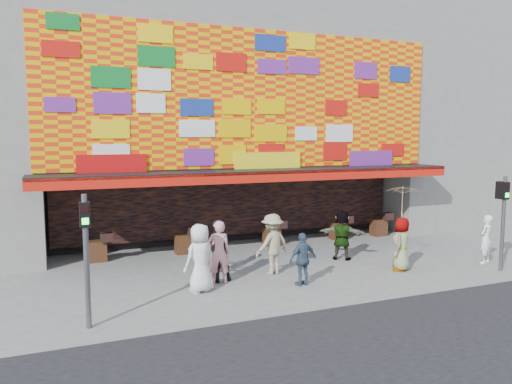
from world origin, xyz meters
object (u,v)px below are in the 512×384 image
(ped_c, at_px, (217,251))
(ped_e, at_px, (303,259))
(signal_right, at_px, (504,213))
(ped_a, at_px, (200,258))
(ped_d, at_px, (272,244))
(ped_g, at_px, (402,244))
(parasol, at_px, (403,202))
(ped_h, at_px, (486,239))
(ped_f, at_px, (342,235))
(ped_b, at_px, (219,252))
(ped_i, at_px, (217,246))
(signal_left, at_px, (86,246))

(ped_c, height_order, ped_e, ped_c)
(signal_right, bearing_deg, ped_e, 171.18)
(ped_a, xyz_separation_m, ped_e, (2.86, -0.54, -0.18))
(ped_a, distance_m, ped_d, 2.71)
(signal_right, distance_m, ped_e, 6.69)
(ped_e, distance_m, ped_g, 3.64)
(ped_d, height_order, parasol, parasol)
(parasol, bearing_deg, ped_d, 163.14)
(ped_e, height_order, ped_h, ped_h)
(ped_a, xyz_separation_m, ped_f, (5.50, 1.60, -0.08))
(ped_d, bearing_deg, signal_right, 144.83)
(ped_e, relative_size, ped_f, 0.88)
(ped_c, bearing_deg, signal_right, 156.33)
(ped_g, bearing_deg, signal_right, 118.48)
(ped_b, height_order, ped_h, ped_b)
(ped_h, height_order, parasol, parasol)
(signal_right, relative_size, ped_b, 1.63)
(ped_a, height_order, ped_h, ped_a)
(ped_c, bearing_deg, ped_h, 162.33)
(ped_e, bearing_deg, ped_d, -86.40)
(ped_d, distance_m, ped_g, 4.12)
(ped_a, relative_size, ped_c, 1.03)
(ped_i, distance_m, parasol, 5.99)
(signal_left, distance_m, ped_b, 4.37)
(signal_left, distance_m, ped_h, 12.77)
(signal_right, xyz_separation_m, ped_d, (-6.83, 2.44, -0.93))
(ped_e, height_order, ped_g, ped_g)
(ped_h, distance_m, ped_i, 8.96)
(ped_f, relative_size, parasol, 0.88)
(ped_c, bearing_deg, parasol, 160.72)
(ped_e, distance_m, parasol, 3.91)
(ped_g, bearing_deg, ped_i, -58.81)
(signal_right, height_order, ped_i, signal_right)
(signal_right, relative_size, ped_h, 1.84)
(ped_b, xyz_separation_m, ped_d, (1.85, 0.35, 0.01))
(ped_h, bearing_deg, ped_i, -38.31)
(ped_d, relative_size, ped_e, 1.23)
(ped_d, bearing_deg, ped_f, 178.17)
(ped_e, bearing_deg, ped_i, -59.91)
(ped_b, relative_size, ped_d, 0.99)
(ped_a, bearing_deg, parasol, 158.46)
(ped_c, relative_size, ped_g, 1.07)
(signal_left, relative_size, ped_i, 1.82)
(ped_c, bearing_deg, ped_g, 160.72)
(ped_i, bearing_deg, ped_e, 131.09)
(ped_d, relative_size, parasol, 0.96)
(signal_left, height_order, ped_f, signal_left)
(ped_d, height_order, ped_f, ped_d)
(signal_right, xyz_separation_m, ped_g, (-2.89, 1.25, -1.01))
(signal_right, relative_size, ped_f, 1.75)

